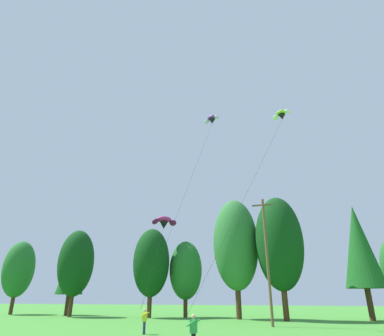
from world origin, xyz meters
TOP-DOWN VIEW (x-y plane):
  - treeline_tree_a at (-35.00, 43.51)m, footprint 4.82×4.82m
  - treeline_tree_b at (-25.33, 44.08)m, footprint 4.04×4.04m
  - treeline_tree_c at (-21.98, 40.28)m, footprint 4.95×4.95m
  - treeline_tree_d at (-10.81, 41.40)m, footprint 4.89×4.89m
  - treeline_tree_e at (-6.71, 44.03)m, footprint 4.48×4.48m
  - treeline_tree_f at (0.80, 41.95)m, footprint 5.80×5.80m
  - treeline_tree_g at (6.39, 40.42)m, footprint 5.66×5.66m
  - treeline_tree_h at (15.58, 42.99)m, footprint 4.50×4.50m
  - utility_pole at (5.42, 31.99)m, footprint 2.20×0.26m
  - kite_flyer_near at (-2.96, 22.78)m, footprint 0.57×0.60m
  - kite_flyer_mid at (2.80, 15.82)m, footprint 0.61×0.64m
  - parafoil_kite_high_magenta at (-9.59, 42.57)m, footprint 8.06×21.42m
  - parafoil_kite_mid_lime_white at (8.21, 28.28)m, footprint 6.78×13.31m
  - parafoil_kite_far_purple at (0.77, 29.89)m, footprint 5.13×7.88m

SIDE VIEW (x-z plane):
  - kite_flyer_near at x=-2.96m, z-range 0.15..1.84m
  - kite_flyer_mid at x=2.80m, z-range 0.15..1.84m
  - treeline_tree_e at x=-6.71m, z-range 1.05..10.98m
  - utility_pole at x=5.42m, z-range 0.27..12.11m
  - treeline_tree_a at x=-35.00m, z-range 1.18..12.37m
  - treeline_tree_d at x=-10.81m, z-range 1.21..12.67m
  - treeline_tree_b at x=-25.33m, z-range 1.40..12.49m
  - treeline_tree_c at x=-21.98m, z-range 1.23..12.89m
  - treeline_tree_h at x=15.58m, z-range 1.67..14.87m
  - treeline_tree_g at x=6.39m, z-range 1.51..15.78m
  - treeline_tree_f at x=0.80m, z-range 1.56..16.36m
  - parafoil_kite_high_magenta at x=-9.59m, z-range 6.64..18.58m
  - parafoil_kite_mid_lime_white at x=8.21m, z-range 10.18..28.29m
  - parafoil_kite_far_purple at x=0.77m, z-range 10.95..30.71m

